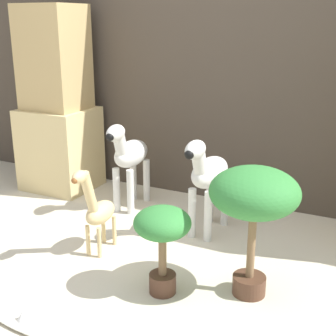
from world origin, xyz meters
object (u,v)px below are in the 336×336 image
object	(u,v)px
zebra_right	(207,175)
potted_palm_back	(254,198)
potted_palm_front	(162,232)
zebra_left	(129,156)
giraffe_figurine	(97,209)

from	to	relation	value
zebra_right	potted_palm_back	bearing A→B (deg)	-50.72
zebra_right	potted_palm_front	xyz separation A→B (m)	(0.07, -0.78, -0.06)
potted_palm_front	potted_palm_back	xyz separation A→B (m)	(0.41, 0.19, 0.19)
zebra_right	potted_palm_front	size ratio (longest dim) A/B	1.43
zebra_left	potted_palm_front	bearing A→B (deg)	-50.91
zebra_left	giraffe_figurine	size ratio (longest dim) A/B	1.18
zebra_right	zebra_left	xyz separation A→B (m)	(-0.69, 0.15, 0.00)
giraffe_figurine	potted_palm_front	world-z (taller)	giraffe_figurine
zebra_left	potted_palm_back	distance (m)	1.39
zebra_right	giraffe_figurine	world-z (taller)	zebra_right
potted_palm_back	zebra_right	bearing A→B (deg)	129.28
giraffe_figurine	zebra_left	bearing A→B (deg)	105.71
zebra_right	giraffe_figurine	bearing A→B (deg)	-131.41
potted_palm_front	zebra_left	bearing A→B (deg)	129.09
potted_palm_front	zebra_right	bearing A→B (deg)	94.97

